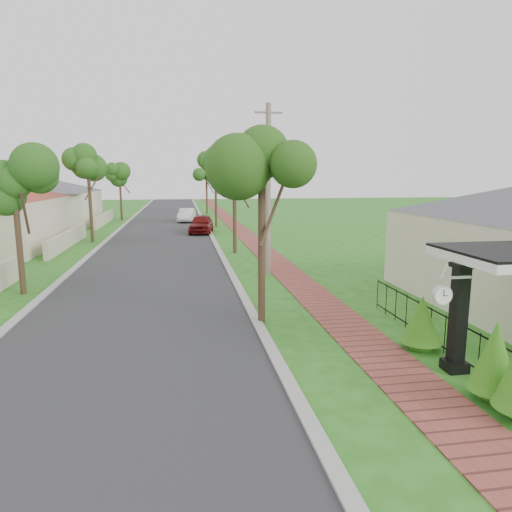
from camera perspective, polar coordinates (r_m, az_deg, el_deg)
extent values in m
plane|color=#296417|center=(10.99, -0.59, -13.61)|extent=(160.00, 160.00, 0.00)
cube|color=#28282B|center=(30.32, -12.03, 1.40)|extent=(7.00, 120.00, 0.02)
cube|color=#9E9E99|center=(30.36, -5.13, 1.59)|extent=(0.30, 120.00, 0.10)
cube|color=#9E9E99|center=(30.71, -18.84, 1.19)|extent=(0.30, 120.00, 0.10)
cube|color=#9A473D|center=(30.66, -0.28, 1.71)|extent=(1.50, 120.00, 0.03)
cube|color=black|center=(11.27, 23.96, -7.07)|extent=(0.30, 0.30, 2.52)
cube|color=black|center=(11.64, 23.55, -12.46)|extent=(0.48, 0.48, 0.24)
cube|color=black|center=(11.00, 24.39, -1.08)|extent=(0.42, 0.42, 0.10)
cube|color=black|center=(12.35, 22.69, -7.04)|extent=(0.03, 8.00, 0.03)
cube|color=black|center=(12.59, 22.44, -10.53)|extent=(0.03, 8.00, 0.03)
cylinder|color=black|center=(10.95, 28.15, -12.11)|extent=(0.02, 0.02, 1.00)
cylinder|color=black|center=(11.44, 26.10, -11.00)|extent=(0.02, 0.02, 1.00)
cylinder|color=black|center=(11.95, 24.24, -9.97)|extent=(0.02, 0.02, 1.00)
cylinder|color=black|center=(12.48, 22.55, -9.02)|extent=(0.02, 0.02, 1.00)
cylinder|color=black|center=(13.02, 21.00, -8.14)|extent=(0.02, 0.02, 1.00)
cylinder|color=black|center=(13.57, 19.58, -7.32)|extent=(0.02, 0.02, 1.00)
cylinder|color=black|center=(14.13, 18.28, -6.57)|extent=(0.02, 0.02, 1.00)
cylinder|color=black|center=(14.70, 17.08, -5.87)|extent=(0.02, 0.02, 1.00)
cylinder|color=black|center=(15.27, 15.97, -5.22)|extent=(0.02, 0.02, 1.00)
cylinder|color=black|center=(15.86, 14.95, -4.61)|extent=(0.02, 0.02, 1.00)
cylinder|color=#382619|center=(26.22, -2.69, 5.30)|extent=(0.22, 0.22, 4.55)
sphere|color=#1B4D14|center=(26.14, -2.73, 10.56)|extent=(1.70, 1.70, 1.70)
cylinder|color=#382619|center=(40.12, -5.04, 7.13)|extent=(0.22, 0.22, 4.90)
sphere|color=#1B4D14|center=(40.08, -5.10, 10.83)|extent=(1.70, 1.70, 1.70)
cylinder|color=#382619|center=(54.10, -6.17, 7.46)|extent=(0.22, 0.22, 4.20)
sphere|color=#1B4D14|center=(54.05, -6.22, 9.81)|extent=(1.70, 1.70, 1.70)
cylinder|color=#382619|center=(19.09, -27.49, 1.39)|extent=(0.22, 0.22, 3.85)
sphere|color=#1B4D14|center=(18.93, -27.98, 7.49)|extent=(1.60, 1.60, 1.60)
cylinder|color=#382619|center=(32.57, -20.00, 5.93)|extent=(0.22, 0.22, 4.90)
sphere|color=#1B4D14|center=(32.52, -20.27, 10.48)|extent=(1.70, 1.70, 1.70)
cylinder|color=#382619|center=(48.38, -16.55, 7.03)|extent=(0.22, 0.22, 4.55)
sphere|color=#1B4D14|center=(48.33, -16.69, 9.88)|extent=(1.70, 1.70, 1.70)
sphere|color=#226915|center=(10.45, 27.43, -13.98)|extent=(0.76, 0.76, 0.76)
cone|color=#226915|center=(10.22, 27.72, -10.66)|extent=(0.86, 0.86, 1.29)
sphere|color=#226915|center=(12.61, 19.86, -9.60)|extent=(0.81, 0.81, 0.81)
cone|color=#226915|center=(12.44, 20.01, -7.18)|extent=(0.92, 0.92, 1.11)
cube|color=#BFB299|center=(31.03, -22.45, 1.98)|extent=(0.25, 10.00, 1.00)
cube|color=beige|center=(46.07, -26.44, 5.31)|extent=(11.00, 10.00, 3.00)
pyramid|color=#4C4C51|center=(45.98, -26.67, 8.17)|extent=(15.56, 15.56, 1.60)
cube|color=#BFB299|center=(44.70, -18.46, 4.44)|extent=(0.25, 10.00, 1.00)
imported|color=#5C0D0D|center=(35.93, -6.86, 4.00)|extent=(2.28, 4.40, 1.43)
imported|color=white|center=(45.07, -8.67, 5.06)|extent=(1.89, 4.03, 1.28)
cylinder|color=#382619|center=(13.52, 0.71, 0.09)|extent=(0.22, 0.22, 4.16)
sphere|color=#2D5919|center=(13.32, 0.73, 9.44)|extent=(2.07, 2.07, 2.07)
cylinder|color=gray|center=(20.34, 1.53, 8.11)|extent=(0.24, 0.24, 7.49)
cube|color=gray|center=(20.50, 1.57, 17.50)|extent=(1.20, 0.08, 0.08)
cube|color=silver|center=(10.48, 23.66, -2.48)|extent=(0.72, 0.05, 0.05)
cylinder|color=silver|center=(10.37, 22.31, -3.45)|extent=(0.02, 0.02, 0.31)
cylinder|color=silver|center=(10.42, 22.24, -4.55)|extent=(0.43, 0.10, 0.43)
cylinder|color=white|center=(10.37, 22.39, -4.62)|extent=(0.37, 0.01, 0.37)
cylinder|color=white|center=(10.46, 22.08, -4.48)|extent=(0.37, 0.01, 0.37)
cube|color=black|center=(10.35, 22.45, -4.27)|extent=(0.01, 0.01, 0.14)
cube|color=black|center=(10.38, 22.62, -4.62)|extent=(0.09, 0.01, 0.02)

